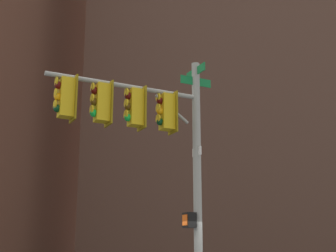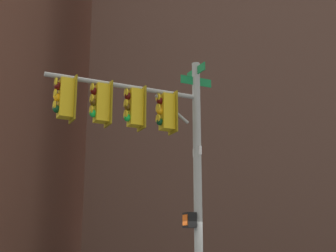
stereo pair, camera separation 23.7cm
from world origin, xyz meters
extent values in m
cylinder|color=gray|center=(0.44, -0.41, 3.52)|extent=(0.23, 0.23, 7.04)
cylinder|color=gray|center=(1.94, -1.95, 6.00)|extent=(3.10, 3.16, 0.12)
cylinder|color=gray|center=(0.98, -0.96, 5.55)|extent=(0.79, 0.80, 0.75)
cube|color=#0F6B33|center=(0.44, -0.41, 6.79)|extent=(0.76, 0.74, 0.24)
cube|color=#0F6B33|center=(0.44, -0.41, 6.49)|extent=(0.72, 0.73, 0.24)
cube|color=white|center=(0.44, -0.41, 4.42)|extent=(0.34, 0.34, 0.24)
cube|color=gold|center=(1.09, -1.08, 5.44)|extent=(0.48, 0.48, 1.00)
cube|color=#7D640C|center=(0.96, -0.94, 5.44)|extent=(0.42, 0.41, 1.16)
sphere|color=#470A07|center=(1.24, -1.22, 5.74)|extent=(0.20, 0.20, 0.20)
cylinder|color=gold|center=(1.28, -1.27, 5.83)|extent=(0.19, 0.19, 0.23)
sphere|color=#F29E0C|center=(1.24, -1.22, 5.44)|extent=(0.20, 0.20, 0.20)
cylinder|color=gold|center=(1.28, -1.27, 5.53)|extent=(0.19, 0.19, 0.23)
sphere|color=#0A3819|center=(1.24, -1.22, 5.14)|extent=(0.20, 0.20, 0.20)
cylinder|color=gold|center=(1.28, -1.27, 5.23)|extent=(0.19, 0.19, 0.23)
cube|color=gold|center=(1.75, -1.75, 5.44)|extent=(0.48, 0.48, 1.00)
cube|color=#7D640C|center=(1.62, -1.61, 5.44)|extent=(0.42, 0.41, 1.16)
sphere|color=#470A07|center=(1.89, -1.89, 5.74)|extent=(0.20, 0.20, 0.20)
cylinder|color=gold|center=(1.94, -1.94, 5.83)|extent=(0.19, 0.19, 0.23)
sphere|color=#4C330A|center=(1.89, -1.89, 5.44)|extent=(0.20, 0.20, 0.20)
cylinder|color=gold|center=(1.94, -1.94, 5.53)|extent=(0.19, 0.19, 0.23)
sphere|color=green|center=(1.89, -1.89, 5.14)|extent=(0.20, 0.20, 0.20)
cylinder|color=gold|center=(1.94, -1.94, 5.23)|extent=(0.19, 0.19, 0.23)
cube|color=gold|center=(2.40, -2.42, 5.44)|extent=(0.48, 0.48, 1.00)
cube|color=#7D640C|center=(2.27, -2.28, 5.44)|extent=(0.42, 0.41, 1.16)
sphere|color=#470A07|center=(2.55, -2.56, 5.74)|extent=(0.20, 0.20, 0.20)
cylinder|color=gold|center=(2.59, -2.61, 5.83)|extent=(0.19, 0.19, 0.23)
sphere|color=#4C330A|center=(2.55, -2.56, 5.44)|extent=(0.20, 0.20, 0.20)
cylinder|color=gold|center=(2.59, -2.61, 5.53)|extent=(0.19, 0.19, 0.23)
sphere|color=green|center=(2.55, -2.56, 5.14)|extent=(0.20, 0.20, 0.20)
cylinder|color=gold|center=(2.59, -2.61, 5.23)|extent=(0.19, 0.19, 0.23)
cube|color=gold|center=(3.06, -3.09, 5.44)|extent=(0.48, 0.48, 1.00)
cube|color=#7D640C|center=(2.93, -2.95, 5.44)|extent=(0.42, 0.41, 1.16)
sphere|color=#470A07|center=(3.20, -3.23, 5.74)|extent=(0.20, 0.20, 0.20)
cylinder|color=gold|center=(3.25, -3.28, 5.83)|extent=(0.19, 0.19, 0.23)
sphere|color=#F29E0C|center=(3.20, -3.23, 5.44)|extent=(0.20, 0.20, 0.20)
cylinder|color=gold|center=(3.25, -3.28, 5.53)|extent=(0.19, 0.19, 0.23)
sphere|color=#0A3819|center=(3.20, -3.23, 5.14)|extent=(0.20, 0.20, 0.20)
cylinder|color=gold|center=(3.25, -3.28, 5.23)|extent=(0.19, 0.19, 0.23)
cube|color=black|center=(0.62, -0.60, 2.54)|extent=(0.43, 0.43, 0.40)
cube|color=#EA5914|center=(0.72, -0.69, 2.54)|extent=(0.19, 0.19, 0.28)
cube|color=#9EC6C1|center=(-55.16, 3.27, 30.95)|extent=(30.51, 22.81, 61.91)
cube|color=#4C3328|center=(-50.88, 4.20, 20.00)|extent=(21.99, 19.73, 40.00)
camera|label=1|loc=(13.10, 2.75, 1.75)|focal=51.12mm
camera|label=2|loc=(13.03, 2.97, 1.75)|focal=51.12mm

